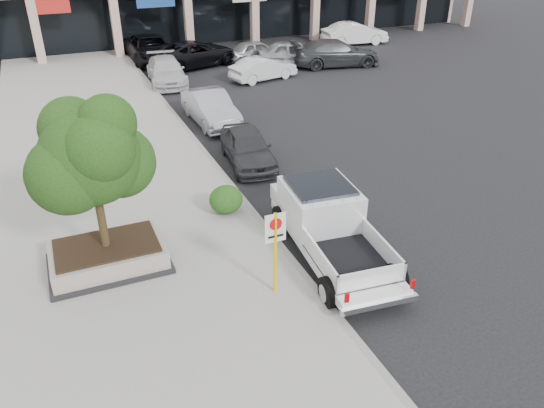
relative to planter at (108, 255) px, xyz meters
The scene contains 18 objects.
ground 6.61m from the planter, 16.50° to the right, with size 120.00×120.00×0.00m, color black.
sidewalk 4.23m from the planter, 78.73° to the left, with size 8.00×52.00×0.15m, color gray.
curb 6.32m from the planter, 40.85° to the left, with size 0.20×52.00×0.15m, color gray.
planter is the anchor object (origin of this frame).
planter_tree 2.95m from the planter, 48.97° to the left, with size 2.90×2.55×4.00m.
no_parking_sign 4.87m from the planter, 37.20° to the right, with size 0.55×0.09×2.30m.
hedge 4.25m from the planter, 21.42° to the left, with size 1.10×0.99×0.94m, color #1C3F12.
pickup_truck 6.28m from the planter, 17.53° to the right, with size 2.18×5.89×1.85m, color silver, non-canonical shape.
curb_car_a 7.98m from the planter, 40.33° to the left, with size 1.65×4.11×1.40m, color #2B2D30.
curb_car_b 11.94m from the planter, 58.94° to the left, with size 1.59×4.57×1.51m, color #9A9CA2.
curb_car_c 18.63m from the planter, 71.76° to the left, with size 2.00×4.91×1.42m, color silver.
curb_car_d 24.06m from the planter, 75.29° to the left, with size 2.77×6.01×1.67m, color black.
lot_car_a 23.41m from the planter, 52.07° to the left, with size 1.89×4.70×1.60m, color #9B9FA3.
lot_car_b 19.69m from the planter, 55.09° to the left, with size 1.42×4.08×1.35m, color silver.
lot_car_c 24.18m from the planter, 45.82° to the left, with size 2.33×5.74×1.66m, color #2F3335.
lot_car_d 22.50m from the planter, 67.83° to the left, with size 2.70×5.85×1.63m, color black.
lot_car_e 24.23m from the planter, 58.53° to the left, with size 1.62×4.02×1.37m, color gray.
lot_car_f 31.00m from the planter, 46.48° to the left, with size 1.71×4.92×1.62m, color white.
Camera 1 is at (-6.95, -10.99, 8.70)m, focal length 35.00 mm.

